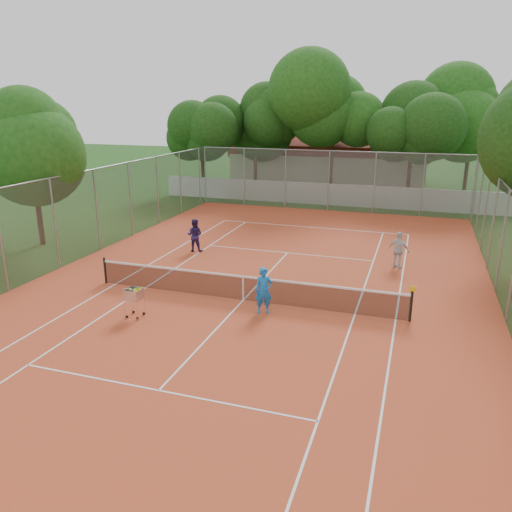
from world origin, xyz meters
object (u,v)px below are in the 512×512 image
(player_near, at_px, (264,291))
(player_far_right, at_px, (399,250))
(player_far_left, at_px, (195,235))
(ball_hopper, at_px, (134,302))
(clubhouse, at_px, (331,159))
(tennis_net, at_px, (243,288))

(player_near, distance_m, player_far_right, 7.77)
(player_far_left, distance_m, ball_hopper, 7.96)
(player_near, xyz_separation_m, player_far_right, (4.14, 6.57, -0.00))
(player_far_right, bearing_deg, player_near, 81.78)
(clubhouse, distance_m, player_far_left, 23.89)
(tennis_net, bearing_deg, player_far_right, 47.57)
(player_far_right, height_order, ball_hopper, player_far_right)
(player_near, relative_size, player_far_left, 1.02)
(player_far_right, bearing_deg, clubhouse, -48.78)
(tennis_net, distance_m, clubhouse, 29.12)
(clubhouse, relative_size, player_near, 9.92)
(player_near, xyz_separation_m, player_far_left, (-5.48, 6.14, -0.02))
(clubhouse, bearing_deg, player_far_right, -72.80)
(ball_hopper, bearing_deg, player_near, 15.01)
(tennis_net, relative_size, clubhouse, 0.72)
(player_near, bearing_deg, tennis_net, 119.35)
(player_near, relative_size, ball_hopper, 1.49)
(clubhouse, relative_size, player_far_right, 9.97)
(player_far_right, bearing_deg, tennis_net, 71.58)
(player_far_left, bearing_deg, player_far_right, 175.71)
(player_near, distance_m, ball_hopper, 4.43)
(player_near, bearing_deg, clubhouse, 74.37)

